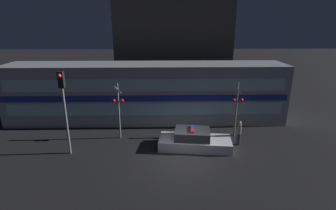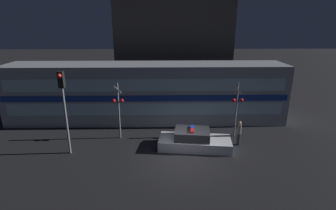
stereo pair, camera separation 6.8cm
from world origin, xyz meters
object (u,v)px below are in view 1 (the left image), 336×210
traffic_light_corner (63,96)px  police_car (194,141)px  train (146,93)px  pedestrian (239,133)px  crossing_signal_near (237,105)px

traffic_light_corner → police_car: bearing=4.2°
train → pedestrian: 7.62m
pedestrian → crossing_signal_near: 1.88m
train → police_car: (3.14, -4.87, -1.74)m
police_car → crossing_signal_near: size_ratio=1.24×
train → traffic_light_corner: size_ratio=4.25×
police_car → traffic_light_corner: size_ratio=0.93×
pedestrian → traffic_light_corner: bearing=-175.0°
police_car → traffic_light_corner: traffic_light_corner is taller
pedestrian → traffic_light_corner: (-10.24, -0.90, 2.70)m
police_car → crossing_signal_near: (2.94, 1.64, 1.71)m
train → police_car: 6.05m
police_car → traffic_light_corner: bearing=-168.6°
police_car → crossing_signal_near: crossing_signal_near is taller
pedestrian → crossing_signal_near: bearing=85.5°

